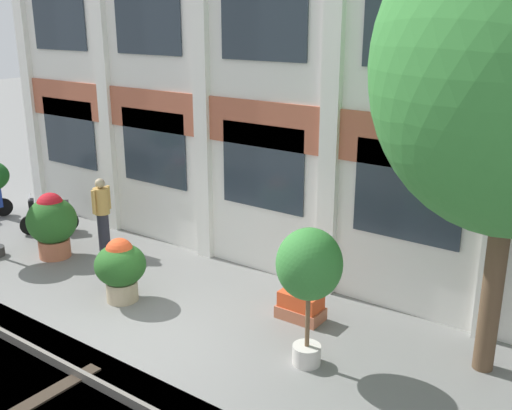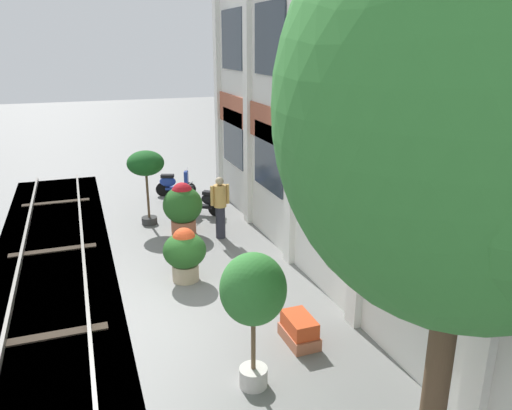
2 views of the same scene
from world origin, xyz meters
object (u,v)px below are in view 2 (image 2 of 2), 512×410
(resident_by_doorway, at_px, (220,206))
(scooter_near_curb, at_px, (204,201))
(potted_plant_terracotta_small, at_px, (146,166))
(potted_plant_low_pan, at_px, (253,294))
(potted_plant_square_trough, at_px, (299,330))
(scooter_second_parked, at_px, (174,184))
(potted_plant_stone_basin, at_px, (185,252))
(potted_plant_ribbed_drum, at_px, (183,206))
(broadleaf_tree, at_px, (472,117))

(resident_by_doorway, bearing_deg, scooter_near_curb, -5.03)
(potted_plant_terracotta_small, relative_size, potted_plant_low_pan, 0.99)
(potted_plant_terracotta_small, xyz_separation_m, potted_plant_square_trough, (7.04, 1.58, -1.49))
(scooter_second_parked, bearing_deg, potted_plant_low_pan, -75.07)
(resident_by_doorway, bearing_deg, potted_plant_low_pan, 164.81)
(potted_plant_terracotta_small, bearing_deg, potted_plant_stone_basin, 3.19)
(potted_plant_ribbed_drum, height_order, scooter_second_parked, potted_plant_ribbed_drum)
(scooter_near_curb, distance_m, resident_by_doorway, 2.03)
(broadleaf_tree, bearing_deg, potted_plant_low_pan, -146.35)
(potted_plant_ribbed_drum, bearing_deg, potted_plant_low_pan, -3.01)
(potted_plant_terracotta_small, xyz_separation_m, potted_plant_ribbed_drum, (1.13, 0.78, -0.92))
(broadleaf_tree, relative_size, potted_plant_square_trough, 8.21)
(potted_plant_terracotta_small, bearing_deg, potted_plant_ribbed_drum, 34.53)
(broadleaf_tree, relative_size, potted_plant_ribbed_drum, 4.57)
(potted_plant_stone_basin, bearing_deg, broadleaf_tree, 15.34)
(broadleaf_tree, xyz_separation_m, scooter_second_parked, (-12.63, -0.68, -3.92))
(broadleaf_tree, height_order, potted_plant_ribbed_drum, broadleaf_tree)
(potted_plant_ribbed_drum, distance_m, potted_plant_stone_basin, 2.87)
(broadleaf_tree, xyz_separation_m, potted_plant_stone_basin, (-6.15, -1.69, -3.68))
(scooter_near_curb, bearing_deg, potted_plant_low_pan, 116.81)
(potted_plant_low_pan, relative_size, potted_plant_stone_basin, 1.79)
(potted_plant_square_trough, xyz_separation_m, resident_by_doorway, (-5.29, 0.09, 0.68))
(scooter_near_curb, relative_size, scooter_second_parked, 0.88)
(potted_plant_square_trough, distance_m, potted_plant_low_pan, 1.96)
(potted_plant_stone_basin, height_order, scooter_second_parked, potted_plant_stone_basin)
(scooter_near_curb, bearing_deg, potted_plant_stone_basin, 106.20)
(potted_plant_square_trough, bearing_deg, potted_plant_ribbed_drum, -172.26)
(potted_plant_low_pan, height_order, potted_plant_stone_basin, potted_plant_low_pan)
(potted_plant_ribbed_drum, xyz_separation_m, scooter_near_curb, (-1.37, 0.93, -0.37))
(potted_plant_terracotta_small, height_order, potted_plant_stone_basin, potted_plant_terracotta_small)
(broadleaf_tree, bearing_deg, resident_by_doorway, -178.35)
(potted_plant_square_trough, distance_m, scooter_near_curb, 7.28)
(potted_plant_stone_basin, xyz_separation_m, resident_by_doorway, (-2.20, 1.45, 0.23))
(broadleaf_tree, bearing_deg, scooter_second_parked, -176.90)
(broadleaf_tree, bearing_deg, potted_plant_terracotta_small, -169.31)
(resident_by_doorway, bearing_deg, potted_plant_terracotta_small, 39.96)
(potted_plant_ribbed_drum, bearing_deg, potted_plant_square_trough, 7.74)
(potted_plant_square_trough, xyz_separation_m, potted_plant_stone_basin, (-3.09, -1.36, 0.44))
(potted_plant_terracotta_small, height_order, potted_plant_ribbed_drum, potted_plant_terracotta_small)
(potted_plant_terracotta_small, bearing_deg, potted_plant_low_pan, 3.09)
(scooter_second_parked, bearing_deg, potted_plant_ribbed_drum, -77.59)
(potted_plant_square_trough, relative_size, resident_by_doorway, 0.48)
(potted_plant_terracotta_small, distance_m, potted_plant_ribbed_drum, 1.65)
(potted_plant_stone_basin, bearing_deg, scooter_near_curb, 160.37)
(broadleaf_tree, distance_m, potted_plant_stone_basin, 7.36)
(potted_plant_ribbed_drum, distance_m, potted_plant_low_pan, 6.79)
(potted_plant_terracotta_small, distance_m, potted_plant_stone_basin, 4.09)
(potted_plant_stone_basin, distance_m, scooter_second_parked, 6.56)
(potted_plant_ribbed_drum, distance_m, resident_by_doorway, 1.08)
(potted_plant_square_trough, bearing_deg, broadleaf_tree, 6.08)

